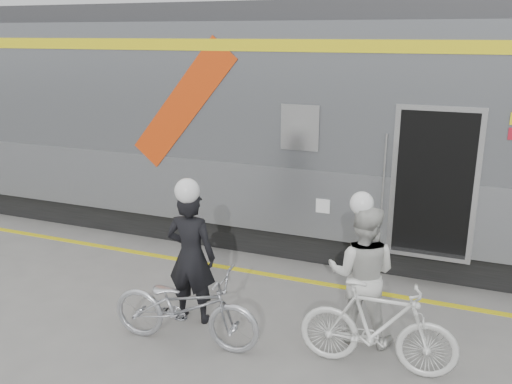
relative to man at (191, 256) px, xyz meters
The scene contains 9 objects.
ground 1.37m from the man, 29.74° to the right, with size 90.00×90.00×0.00m, color slate.
train 3.90m from the man, 81.43° to the left, with size 24.00×3.17×4.10m.
safety_strip 2.07m from the man, 61.07° to the left, with size 24.00×0.12×0.01m, color yellow.
man is the anchor object (origin of this frame).
bicycle_left 0.71m from the man, 70.02° to the right, with size 0.65×1.86×0.98m, color #AEB0B6.
woman 2.15m from the man, ahead, with size 0.84×0.65×1.73m, color beige.
bicycle_right 2.46m from the man, ahead, with size 0.49×1.74×1.05m, color silver.
helmet_man 1.04m from the man, ahead, with size 0.31×0.31×0.31m, color white.
helmet_woman 2.36m from the man, ahead, with size 0.28×0.28×0.28m, color white.
Camera 1 is at (2.22, -5.12, 3.63)m, focal length 38.00 mm.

